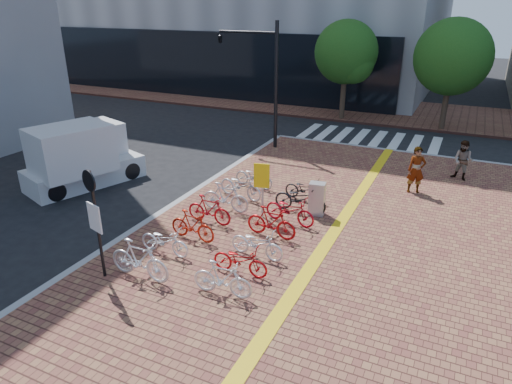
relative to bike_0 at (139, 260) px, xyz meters
The scene contains 27 objects.
ground 3.35m from the bike_0, 52.85° to the left, with size 120.00×120.00×0.00m, color black.
kerb_west 3.20m from the bike_0, 130.24° to the right, with size 0.25×34.00×0.15m, color gray.
kerb_north 15.44m from the bike_0, 71.19° to the left, with size 14.00×0.25×0.15m, color gray.
far_sidewalk 23.70m from the bike_0, 85.22° to the left, with size 70.00×8.00×0.15m, color brown.
crosswalk 16.80m from the bike_0, 81.52° to the left, with size 7.50×4.00×0.01m.
street_trees 21.52m from the bike_0, 70.72° to the left, with size 16.20×4.60×6.35m.
bike_0 is the anchor object (origin of this frame).
bike_1 1.35m from the bike_0, 96.85° to the left, with size 0.57×1.64×0.86m, color white.
bike_2 2.44m from the bike_0, 87.66° to the left, with size 0.45×1.60×0.96m, color red.
bike_3 3.65m from the bike_0, 90.27° to the left, with size 0.46×1.63×0.98m, color #AD0C15.
bike_4 4.72m from the bike_0, 89.81° to the left, with size 0.49×1.75×1.05m, color silver.
bike_5 5.99m from the bike_0, 90.32° to the left, with size 0.66×1.88×0.99m, color silver.
bike_6 7.19m from the bike_0, 90.35° to the left, with size 0.59×1.70×0.89m, color #B0B0B5.
bike_7 2.40m from the bike_0, ahead, with size 0.45×1.60×0.96m, color white.
bike_8 2.69m from the bike_0, 29.68° to the left, with size 0.56×1.61×0.84m, color red.
bike_9 3.32m from the bike_0, 44.62° to the left, with size 0.58×1.67×0.88m, color white.
bike_10 4.28m from the bike_0, 58.40° to the left, with size 0.47×1.67×1.01m, color #A60B0E.
bike_11 5.37m from the bike_0, 63.27° to the left, with size 0.64×1.82×0.96m, color #B30C1A.
bike_12 6.27m from the bike_0, 67.22° to the left, with size 0.66×1.89×0.99m, color black.
bike_13 7.19m from the bike_0, 71.89° to the left, with size 0.57×1.62×0.85m, color black.
pedestrian_a 11.04m from the bike_0, 58.14° to the left, with size 0.67×0.44×1.83m, color gray.
pedestrian_b 13.78m from the bike_0, 57.50° to the left, with size 0.81×0.63×1.67m, color #4A4F5E.
utility_box 6.56m from the bike_0, 62.61° to the left, with size 0.54×0.39×1.17m, color #B8B8BD.
yellow_sign 5.05m from the bike_0, 73.72° to the left, with size 0.53×0.18×1.96m.
notice_sign 1.72m from the bike_0, 158.03° to the right, with size 0.56×0.21×3.08m.
traffic_light_pole 13.38m from the bike_0, 102.65° to the left, with size 3.27×1.26×6.09m.
box_truck 8.27m from the bike_0, 144.52° to the left, with size 3.35×4.96×2.64m.
Camera 1 is at (5.29, -10.75, 7.06)m, focal length 32.00 mm.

